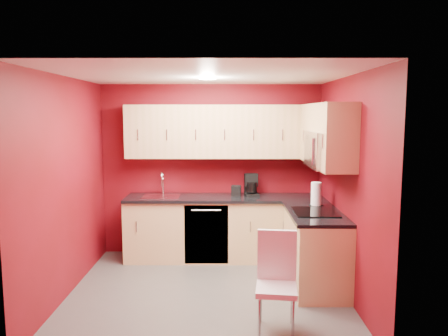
{
  "coord_description": "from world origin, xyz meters",
  "views": [
    {
      "loc": [
        0.21,
        -4.89,
        2.08
      ],
      "look_at": [
        0.19,
        0.55,
        1.4
      ],
      "focal_mm": 35.0,
      "sensor_mm": 36.0,
      "label": 1
    }
  ],
  "objects_px": {
    "microwave": "(326,150)",
    "paper_towel": "(316,194)",
    "sink": "(161,194)",
    "dining_chair": "(277,283)",
    "coffee_maker": "(252,185)",
    "napkin_holder": "(236,191)"
  },
  "relations": [
    {
      "from": "coffee_maker",
      "to": "paper_towel",
      "type": "height_order",
      "value": "coffee_maker"
    },
    {
      "from": "microwave",
      "to": "napkin_holder",
      "type": "height_order",
      "value": "microwave"
    },
    {
      "from": "microwave",
      "to": "coffee_maker",
      "type": "height_order",
      "value": "microwave"
    },
    {
      "from": "sink",
      "to": "coffee_maker",
      "type": "bearing_deg",
      "value": 2.55
    },
    {
      "from": "sink",
      "to": "dining_chair",
      "type": "xyz_separation_m",
      "value": [
        1.4,
        -2.11,
        -0.47
      ]
    },
    {
      "from": "dining_chair",
      "to": "paper_towel",
      "type": "bearing_deg",
      "value": 72.35
    },
    {
      "from": "coffee_maker",
      "to": "napkin_holder",
      "type": "xyz_separation_m",
      "value": [
        -0.22,
        -0.01,
        -0.08
      ]
    },
    {
      "from": "paper_towel",
      "to": "dining_chair",
      "type": "xyz_separation_m",
      "value": [
        -0.66,
        -1.47,
        -0.59
      ]
    },
    {
      "from": "paper_towel",
      "to": "dining_chair",
      "type": "height_order",
      "value": "paper_towel"
    },
    {
      "from": "napkin_holder",
      "to": "dining_chair",
      "type": "relative_size",
      "value": 0.15
    },
    {
      "from": "napkin_holder",
      "to": "paper_towel",
      "type": "height_order",
      "value": "paper_towel"
    },
    {
      "from": "microwave",
      "to": "dining_chair",
      "type": "bearing_deg",
      "value": -122.05
    },
    {
      "from": "paper_towel",
      "to": "dining_chair",
      "type": "distance_m",
      "value": 1.72
    },
    {
      "from": "sink",
      "to": "microwave",
      "type": "bearing_deg",
      "value": -25.6
    },
    {
      "from": "sink",
      "to": "dining_chair",
      "type": "relative_size",
      "value": 0.55
    },
    {
      "from": "microwave",
      "to": "paper_towel",
      "type": "bearing_deg",
      "value": 94.55
    },
    {
      "from": "napkin_holder",
      "to": "microwave",
      "type": "bearing_deg",
      "value": -45.6
    },
    {
      "from": "microwave",
      "to": "paper_towel",
      "type": "distance_m",
      "value": 0.7
    },
    {
      "from": "microwave",
      "to": "napkin_holder",
      "type": "distance_m",
      "value": 1.62
    },
    {
      "from": "coffee_maker",
      "to": "paper_towel",
      "type": "distance_m",
      "value": 1.04
    },
    {
      "from": "sink",
      "to": "dining_chair",
      "type": "bearing_deg",
      "value": -56.45
    },
    {
      "from": "sink",
      "to": "napkin_holder",
      "type": "relative_size",
      "value": 3.59
    }
  ]
}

